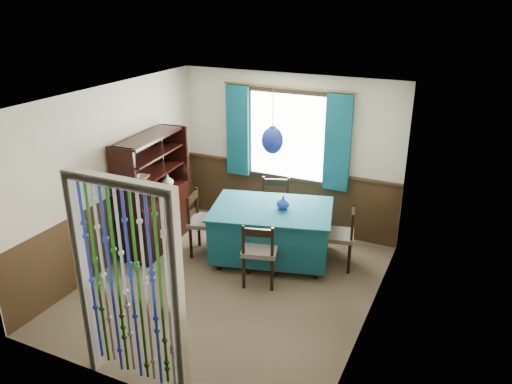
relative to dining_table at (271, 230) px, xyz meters
The scene contains 22 objects.
floor 1.02m from the dining_table, 103.30° to the right, with size 4.00×4.00×0.00m, color brown.
ceiling 2.23m from the dining_table, 103.30° to the right, with size 4.00×4.00×0.00m, color silver.
wall_back 1.38m from the dining_table, 100.68° to the left, with size 3.60×3.60×0.00m, color beige.
wall_front 3.00m from the dining_table, 94.15° to the right, with size 3.60×3.60×0.00m, color beige.
wall_left 2.33m from the dining_table, 156.17° to the right, with size 4.00×4.00×0.00m, color beige.
wall_right 1.98m from the dining_table, 29.17° to the right, with size 4.00×4.00×0.00m, color beige.
wainscot_back 1.12m from the dining_table, 100.82° to the left, with size 3.60×3.60×0.00m, color #392615.
wainscot_front 2.88m from the dining_table, 94.18° to the right, with size 3.60×3.60×0.00m, color #392615.
wainscot_left 2.18m from the dining_table, 156.01° to the right, with size 4.00×4.00×0.00m, color #392615.
wainscot_right 1.81m from the dining_table, 29.40° to the right, with size 4.00×4.00×0.00m, color #392615.
window 1.53m from the dining_table, 101.17° to the left, with size 1.32×0.12×1.42m, color black.
doorway 2.90m from the dining_table, 94.24° to the right, with size 1.16×0.12×2.18m, color silver, non-canonical shape.
dining_table is the anchor object (origin of this frame).
chair_near 0.68m from the dining_table, 79.79° to the right, with size 0.55×0.53×0.91m.
chair_far 0.71m from the dining_table, 108.98° to the left, with size 0.59×0.58×0.95m.
chair_left 0.99m from the dining_table, 165.79° to the right, with size 0.55×0.56×0.95m.
chair_right 0.97m from the dining_table, 13.44° to the left, with size 0.51×0.53×0.89m.
sideboard 1.80m from the dining_table, 169.22° to the right, with size 0.58×1.36×1.73m.
pendant_lamp 1.33m from the dining_table, behind, with size 0.29×0.29×0.90m.
vase_table 0.46m from the dining_table, 18.53° to the left, with size 0.16×0.16×0.17m, color navy.
bowl_shelf 1.96m from the dining_table, 159.59° to the right, with size 0.22×0.22×0.05m, color beige.
vase_sideboard 1.77m from the dining_table, behind, with size 0.20×0.20×0.21m, color beige.
Camera 1 is at (2.70, -4.97, 3.62)m, focal length 35.00 mm.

